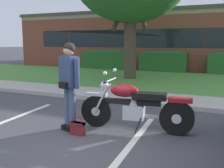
# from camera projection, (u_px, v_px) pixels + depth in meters

# --- Properties ---
(ground_plane) EXTENTS (140.00, 140.00, 0.00)m
(ground_plane) POSITION_uv_depth(u_px,v_px,m) (83.00, 151.00, 4.27)
(ground_plane) COLOR #424247
(curb_strip) EXTENTS (60.00, 0.20, 0.12)m
(curb_strip) POSITION_uv_depth(u_px,v_px,m) (148.00, 103.00, 7.34)
(curb_strip) COLOR #B7B2A8
(curb_strip) RESTS_ON ground
(concrete_walk) EXTENTS (60.00, 1.50, 0.08)m
(concrete_walk) POSITION_uv_depth(u_px,v_px,m) (156.00, 98.00, 8.10)
(concrete_walk) COLOR #B7B2A8
(concrete_walk) RESTS_ON ground
(grass_lawn) EXTENTS (60.00, 6.53, 0.06)m
(grass_lawn) POSITION_uv_depth(u_px,v_px,m) (181.00, 81.00, 11.71)
(grass_lawn) COLOR #518E3D
(grass_lawn) RESTS_ON ground
(stall_stripe_1) EXTENTS (0.47, 4.40, 0.01)m
(stall_stripe_1) POSITION_uv_depth(u_px,v_px,m) (124.00, 153.00, 4.19)
(stall_stripe_1) COLOR silver
(stall_stripe_1) RESTS_ON ground
(motorcycle) EXTENTS (2.24, 0.82, 1.18)m
(motorcycle) POSITION_uv_depth(u_px,v_px,m) (140.00, 106.00, 5.21)
(motorcycle) COLOR black
(motorcycle) RESTS_ON ground
(rider_person) EXTENTS (0.54, 0.38, 1.70)m
(rider_person) POSITION_uv_depth(u_px,v_px,m) (69.00, 80.00, 5.20)
(rider_person) COLOR black
(rider_person) RESTS_ON ground
(handbag) EXTENTS (0.28, 0.13, 0.36)m
(handbag) POSITION_uv_depth(u_px,v_px,m) (78.00, 127.00, 5.01)
(handbag) COLOR maroon
(handbag) RESTS_ON ground
(hedge_left) EXTENTS (3.02, 0.90, 1.24)m
(hedge_left) POSITION_uv_depth(u_px,v_px,m) (105.00, 59.00, 17.00)
(hedge_left) COLOR #286028
(hedge_left) RESTS_ON ground
(hedge_center_left) EXTENTS (2.69, 0.90, 1.24)m
(hedge_center_left) POSITION_uv_depth(u_px,v_px,m) (163.00, 61.00, 15.46)
(hedge_center_left) COLOR #286028
(hedge_center_left) RESTS_ON ground
(brick_building) EXTENTS (25.98, 10.52, 3.69)m
(brick_building) POSITION_uv_depth(u_px,v_px,m) (213.00, 40.00, 19.32)
(brick_building) COLOR brown
(brick_building) RESTS_ON ground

